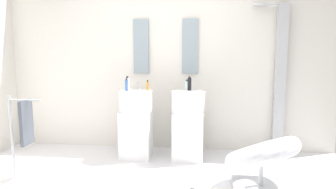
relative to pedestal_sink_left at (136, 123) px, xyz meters
name	(u,v)px	position (x,y,z in m)	size (l,w,h in m)	color
rear_partition	(166,60)	(0.35, 0.48, 0.83)	(4.80, 0.10, 2.60)	silver
pedestal_sink_left	(136,123)	(0.00, 0.00, 0.00)	(0.44, 0.44, 1.01)	white
pedestal_sink_right	(188,124)	(0.70, 0.00, 0.00)	(0.44, 0.44, 1.01)	white
vanity_mirror_left	(141,47)	(0.00, 0.41, 1.02)	(0.22, 0.03, 0.76)	#8C9EA8
vanity_mirror_right	(190,47)	(0.70, 0.41, 1.02)	(0.22, 0.03, 0.76)	#8C9EA8
shower_column	(279,77)	(1.92, 0.36, 0.61)	(0.49, 0.24, 2.05)	#B7BABF
lounge_chair	(262,158)	(1.49, -0.90, -0.12)	(1.10, 1.10, 0.65)	#B7BABF
towel_rack	(24,124)	(-1.07, -0.86, 0.16)	(0.37, 0.22, 0.95)	#B7BABF
soap_bottle_amber	(148,86)	(0.16, 0.02, 0.50)	(0.04, 0.04, 0.14)	#C68C38
soap_bottle_clear	(187,85)	(0.67, 0.13, 0.50)	(0.06, 0.06, 0.14)	silver
soap_bottle_blue	(127,85)	(-0.10, -0.07, 0.51)	(0.04, 0.04, 0.17)	#4C72B7
soap_bottle_black	(189,84)	(0.71, 0.10, 0.52)	(0.05, 0.05, 0.19)	black
soap_bottle_white	(127,84)	(-0.10, -0.05, 0.52)	(0.05, 0.05, 0.19)	white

